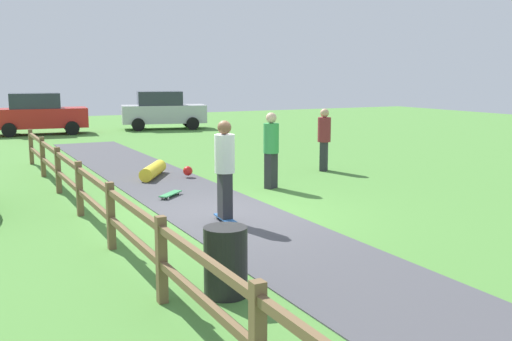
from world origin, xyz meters
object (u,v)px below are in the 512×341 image
parked_car_silver (163,110)px  skater_fallen (156,171)px  parked_car_red (39,114)px  bystander_green (271,146)px  skater_riding (225,166)px  bystander_maroon (324,136)px  skateboard_loose (171,194)px  trash_bin (226,261)px

parked_car_silver → skater_fallen: bearing=-109.2°
skater_fallen → parked_car_red: parked_car_red is taller
bystander_green → parked_car_red: 16.90m
bystander_green → skater_riding: bearing=-132.5°
bystander_maroon → parked_car_red: (-5.94, 14.91, -0.05)m
skateboard_loose → bystander_maroon: (5.26, 1.63, 0.92)m
trash_bin → skateboard_loose: (1.38, 6.13, -0.36)m
trash_bin → skater_fallen: (1.89, 8.82, -0.25)m
skateboard_loose → skater_fallen: bearing=79.2°
trash_bin → bystander_maroon: bearing=49.4°
skater_riding → parked_car_red: (-0.83, 19.24, -0.15)m
trash_bin → skater_riding: (1.53, 3.42, 0.66)m
bystander_green → parked_car_red: (-3.28, 16.57, -0.08)m
parked_car_red → parked_car_silver: (6.01, 0.01, 0.00)m
skater_riding → parked_car_silver: size_ratio=0.43×
bystander_maroon → parked_car_silver: size_ratio=0.41×
bystander_green → parked_car_red: bearing=101.2°
bystander_green → skateboard_loose: bearing=179.2°
parked_car_red → bystander_maroon: bearing=-68.3°
bystander_green → parked_car_silver: parked_car_silver is taller
bystander_maroon → skateboard_loose: bearing=-162.8°
bystander_maroon → parked_car_red: bearing=111.7°
skater_fallen → parked_car_silver: parked_car_silver is taller
skateboard_loose → parked_car_silver: 17.41m
skater_riding → skater_fallen: bearing=86.2°
skater_riding → parked_car_red: 19.26m
skater_riding → bystander_maroon: bearing=40.3°
parked_car_red → trash_bin: bearing=-91.8°
skateboard_loose → bystander_maroon: size_ratio=0.39×
bystander_green → bystander_maroon: 3.14m
skater_riding → skateboard_loose: size_ratio=2.71×
skater_riding → skater_fallen: 5.49m
skateboard_loose → bystander_green: bearing=-0.8°
parked_car_red → skateboard_loose: bearing=-87.6°
parked_car_red → parked_car_silver: size_ratio=0.97×
bystander_green → bystander_maroon: bearing=32.0°
skater_riding → skateboard_loose: bearing=93.2°
trash_bin → parked_car_silver: (6.71, 22.67, 0.51)m
skateboard_loose → bystander_maroon: 5.58m
skater_fallen → trash_bin: bearing=-102.1°
parked_car_red → bystander_green: bearing=-78.8°
parked_car_red → parked_car_silver: same height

